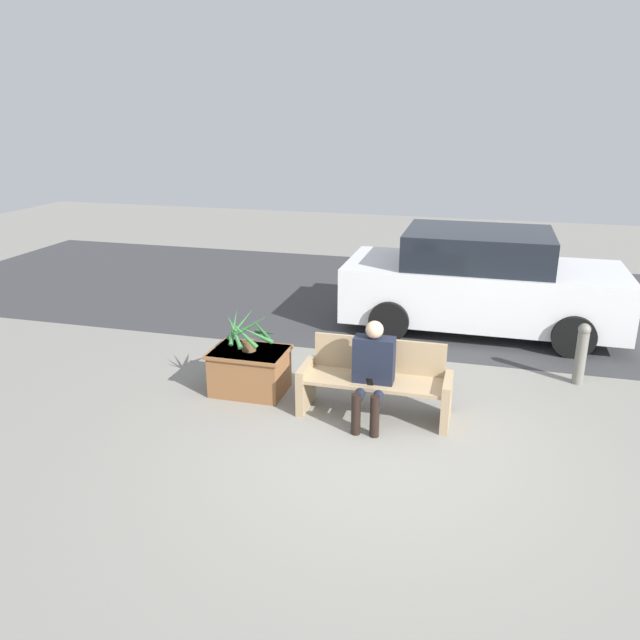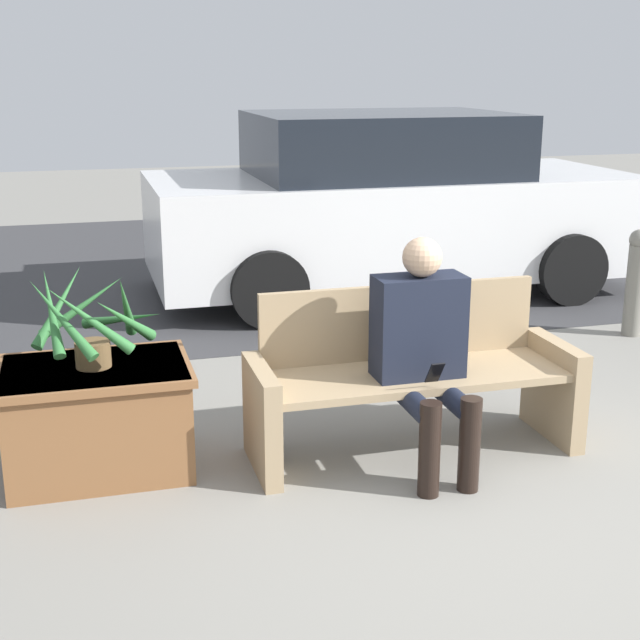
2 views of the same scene
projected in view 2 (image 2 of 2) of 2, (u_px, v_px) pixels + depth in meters
ground_plane at (522, 518)px, 4.03m from camera, size 30.00×30.00×0.00m
road_surface at (263, 262)px, 9.28m from camera, size 20.00×6.00×0.01m
bench at (411, 377)px, 4.67m from camera, size 1.72×0.56×0.85m
person_seated at (424, 344)px, 4.43m from camera, size 0.46×0.60×1.17m
planter_box at (98, 415)px, 4.44m from camera, size 0.93×0.68×0.55m
potted_plant at (91, 323)px, 4.31m from camera, size 0.66×0.68×0.50m
parked_car at (388, 206)px, 7.94m from camera, size 4.24×1.98×1.58m
bollard_post at (636, 280)px, 6.67m from camera, size 0.15×0.15×0.81m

